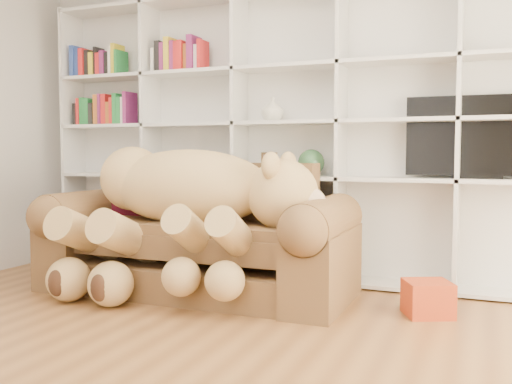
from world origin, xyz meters
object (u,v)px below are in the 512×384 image
at_px(tv, 479,138).
at_px(teddy_bear, 184,202).
at_px(sofa, 199,243).
at_px(gift_box, 428,299).

bearing_deg(tv, teddy_bear, -155.55).
distance_m(sofa, gift_box, 1.71).
height_order(teddy_bear, tv, tv).
distance_m(sofa, teddy_bear, 0.38).
distance_m(gift_box, tv, 1.31).
relative_size(sofa, teddy_bear, 1.22).
relative_size(teddy_bear, gift_box, 6.70).
bearing_deg(teddy_bear, sofa, 90.91).
relative_size(sofa, gift_box, 8.19).
xyz_separation_m(sofa, gift_box, (1.69, -0.03, -0.25)).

